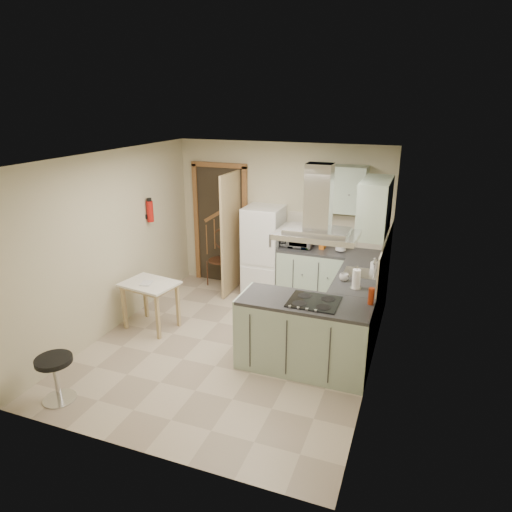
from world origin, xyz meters
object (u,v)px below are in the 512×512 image
at_px(drop_leaf_table, 151,305).
at_px(microwave, 297,238).
at_px(extractor_hood, 317,235).
at_px(bentwood_chair, 220,260).
at_px(fridge, 264,251).
at_px(peninsula, 304,335).
at_px(stool, 57,379).

height_order(drop_leaf_table, microwave, microwave).
height_order(extractor_hood, bentwood_chair, extractor_hood).
bearing_deg(fridge, bentwood_chair, 173.00).
distance_m(fridge, peninsula, 2.35).
xyz_separation_m(bentwood_chair, stool, (-0.27, -3.64, -0.19)).
height_order(peninsula, stool, peninsula).
xyz_separation_m(peninsula, drop_leaf_table, (-2.32, 0.26, -0.10)).
bearing_deg(stool, peninsula, 33.41).
height_order(bentwood_chair, stool, bentwood_chair).
xyz_separation_m(peninsula, extractor_hood, (0.10, 0.00, 1.27)).
distance_m(peninsula, bentwood_chair, 2.95).
height_order(fridge, microwave, fridge).
height_order(extractor_hood, drop_leaf_table, extractor_hood).
relative_size(extractor_hood, stool, 1.71).
distance_m(extractor_hood, drop_leaf_table, 2.80).
relative_size(fridge, microwave, 2.98).
bearing_deg(bentwood_chair, fridge, 4.26).
relative_size(bentwood_chair, stool, 1.71).
bearing_deg(extractor_hood, fridge, 123.79).
height_order(peninsula, microwave, microwave).
xyz_separation_m(extractor_hood, stool, (-2.46, -1.55, -1.46)).
bearing_deg(drop_leaf_table, bentwood_chair, 91.51).
bearing_deg(bentwood_chair, stool, -83.05).
xyz_separation_m(fridge, peninsula, (1.22, -1.98, -0.30)).
xyz_separation_m(peninsula, bentwood_chair, (-2.08, 2.09, -0.00)).
xyz_separation_m(fridge, microwave, (0.57, 0.01, 0.29)).
xyz_separation_m(extractor_hood, drop_leaf_table, (-2.42, 0.26, -1.37)).
distance_m(drop_leaf_table, microwave, 2.50).
xyz_separation_m(fridge, extractor_hood, (1.32, -1.98, 0.97)).
bearing_deg(bentwood_chair, microwave, 7.47).
height_order(extractor_hood, microwave, extractor_hood).
bearing_deg(stool, fridge, 72.26).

